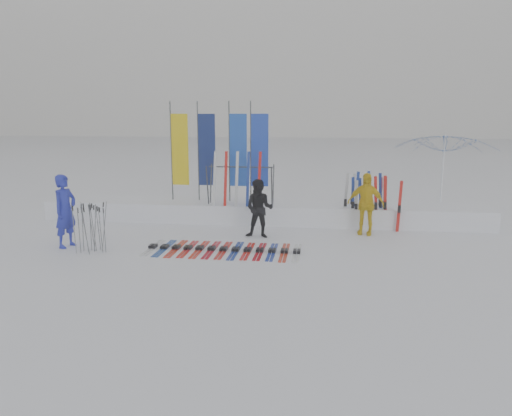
# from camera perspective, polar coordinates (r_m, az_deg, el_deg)

# --- Properties ---
(ground) EXTENTS (120.00, 120.00, 0.00)m
(ground) POSITION_cam_1_polar(r_m,az_deg,el_deg) (11.66, -2.02, -6.28)
(ground) COLOR white
(ground) RESTS_ON ground
(snow_bank) EXTENTS (14.00, 1.60, 0.60)m
(snow_bank) POSITION_cam_1_polar(r_m,az_deg,el_deg) (16.00, 0.70, -0.45)
(snow_bank) COLOR white
(snow_bank) RESTS_ON ground
(person_blue) EXTENTS (0.62, 0.78, 1.89)m
(person_blue) POSITION_cam_1_polar(r_m,az_deg,el_deg) (13.71, -20.96, -0.33)
(person_blue) COLOR #1C26A6
(person_blue) RESTS_ON ground
(person_black) EXTENTS (0.84, 0.68, 1.63)m
(person_black) POSITION_cam_1_polar(r_m,az_deg,el_deg) (13.81, 0.39, -0.08)
(person_black) COLOR black
(person_black) RESTS_ON ground
(person_yellow) EXTENTS (1.11, 0.67, 1.77)m
(person_yellow) POSITION_cam_1_polar(r_m,az_deg,el_deg) (14.49, 12.42, 0.47)
(person_yellow) COLOR yellow
(person_yellow) RESTS_ON ground
(tent_canopy) EXTENTS (3.40, 3.45, 2.88)m
(tent_canopy) POSITION_cam_1_polar(r_m,az_deg,el_deg) (16.90, 20.58, 3.37)
(tent_canopy) COLOR white
(tent_canopy) RESTS_ON ground
(ski_row) EXTENTS (3.87, 1.70, 0.07)m
(ski_row) POSITION_cam_1_polar(r_m,az_deg,el_deg) (12.68, -3.70, -4.72)
(ski_row) COLOR silver
(ski_row) RESTS_ON ground
(pole_cluster) EXTENTS (0.81, 0.84, 1.25)m
(pole_cluster) POSITION_cam_1_polar(r_m,az_deg,el_deg) (13.07, -18.34, -2.22)
(pole_cluster) COLOR #595B60
(pole_cluster) RESTS_ON ground
(feather_flags) EXTENTS (3.19, 0.10, 3.20)m
(feather_flags) POSITION_cam_1_polar(r_m,az_deg,el_deg) (16.18, -4.14, 6.60)
(feather_flags) COLOR #383A3F
(feather_flags) RESTS_ON ground
(ski_rack) EXTENTS (2.04, 0.80, 1.23)m
(ski_rack) POSITION_cam_1_polar(r_m,az_deg,el_deg) (15.52, -1.77, 3.25)
(ski_rack) COLOR #383A3F
(ski_rack) RESTS_ON ground
(upright_skis) EXTENTS (1.61, 1.13, 1.68)m
(upright_skis) POSITION_cam_1_polar(r_m,az_deg,el_deg) (15.50, 12.87, 0.74)
(upright_skis) COLOR silver
(upright_skis) RESTS_ON ground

